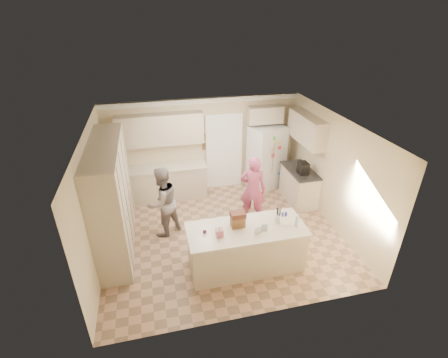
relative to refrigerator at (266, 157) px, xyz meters
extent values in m
cube|color=tan|center=(-1.71, -1.98, -0.91)|extent=(5.20, 4.60, 0.02)
cube|color=white|center=(-1.71, -1.98, 1.71)|extent=(5.20, 4.60, 0.02)
cube|color=beige|center=(-1.71, 0.33, 0.40)|extent=(5.20, 0.02, 2.60)
cube|color=beige|center=(-1.71, -4.29, 0.40)|extent=(5.20, 0.02, 2.60)
cube|color=beige|center=(-4.32, -1.98, 0.40)|extent=(0.02, 4.60, 2.60)
cube|color=beige|center=(0.90, -1.98, 0.40)|extent=(0.02, 4.60, 2.60)
cube|color=white|center=(-1.71, 0.28, 1.63)|extent=(5.20, 0.08, 0.12)
cube|color=beige|center=(-4.01, -1.78, 0.28)|extent=(0.60, 2.60, 2.35)
cube|color=beige|center=(-2.86, 0.02, -0.46)|extent=(2.20, 0.60, 0.88)
cube|color=beige|center=(-2.86, 0.01, 0.00)|extent=(2.24, 0.63, 0.04)
cube|color=beige|center=(-2.86, 0.14, 1.00)|extent=(2.20, 0.35, 0.80)
cube|color=black|center=(-1.16, 0.30, 0.15)|extent=(0.90, 0.06, 2.10)
cube|color=white|center=(-1.16, 0.26, 0.15)|extent=(1.02, 0.03, 2.22)
cube|color=brown|center=(-1.69, 0.29, 0.65)|extent=(0.15, 0.02, 0.20)
cube|color=brown|center=(-1.69, 0.29, 0.38)|extent=(0.15, 0.02, 0.20)
cube|color=white|center=(0.00, 0.00, 0.00)|extent=(1.07, 0.95, 1.80)
cube|color=gray|center=(0.00, -0.35, 0.00)|extent=(0.02, 0.02, 1.78)
cube|color=black|center=(-0.22, -0.37, 0.25)|extent=(0.22, 0.03, 0.35)
cylinder|color=silver|center=(-0.05, -0.37, 0.15)|extent=(0.02, 0.02, 0.85)
cylinder|color=silver|center=(0.05, -0.37, 0.15)|extent=(0.02, 0.02, 0.85)
cube|color=beige|center=(-0.06, 0.14, 1.20)|extent=(0.95, 0.35, 0.45)
cube|color=beige|center=(0.59, -0.98, -0.46)|extent=(0.60, 1.20, 0.88)
cube|color=#2D2B28|center=(0.58, -0.98, 0.00)|extent=(0.63, 1.24, 0.04)
cube|color=beige|center=(0.71, -0.78, 1.05)|extent=(0.35, 1.50, 0.70)
cube|color=black|center=(0.54, -1.18, 0.17)|extent=(0.22, 0.28, 0.30)
cube|color=beige|center=(-1.51, -3.08, -0.46)|extent=(2.20, 0.90, 0.88)
cube|color=beige|center=(-1.51, -3.08, 0.00)|extent=(2.28, 0.96, 0.05)
cylinder|color=white|center=(-0.86, -3.03, 0.10)|extent=(0.13, 0.13, 0.15)
cube|color=#E16E80|center=(-2.06, -3.18, 0.10)|extent=(0.13, 0.13, 0.14)
cone|color=white|center=(-2.06, -3.18, 0.20)|extent=(0.08, 0.08, 0.08)
cube|color=brown|center=(-1.66, -2.98, 0.14)|extent=(0.26, 0.18, 0.22)
cube|color=#592D1E|center=(-1.66, -2.98, 0.30)|extent=(0.28, 0.20, 0.10)
cylinder|color=#59263F|center=(-2.31, -3.03, 0.07)|extent=(0.07, 0.07, 0.09)
cube|color=white|center=(-1.36, -3.28, 0.11)|extent=(0.12, 0.06, 0.16)
cube|color=silver|center=(-1.21, -3.23, 0.11)|extent=(0.12, 0.05, 0.16)
cylinder|color=silver|center=(-0.56, -3.23, 0.14)|extent=(0.07, 0.07, 0.24)
cylinder|color=#434AA0|center=(-0.69, -2.86, 0.07)|extent=(0.05, 0.05, 0.09)
cylinder|color=#434AA0|center=(-0.62, -2.86, 0.07)|extent=(0.05, 0.05, 0.09)
imported|color=gray|center=(-3.01, -1.61, -0.07)|extent=(1.02, 0.97, 1.66)
imported|color=#BA4657|center=(-0.89, -1.55, -0.06)|extent=(0.72, 0.61, 1.68)
camera|label=1|loc=(-3.08, -7.85, 3.74)|focal=26.00mm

